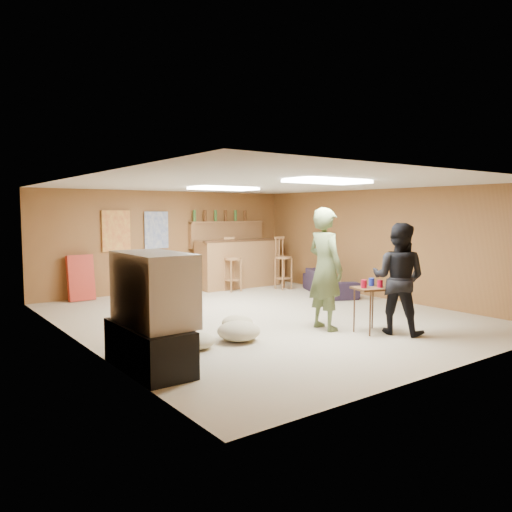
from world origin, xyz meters
TOP-DOWN VIEW (x-y plane):
  - ground at (0.00, 0.00)m, footprint 7.00×7.00m
  - ceiling at (0.00, 0.00)m, footprint 6.00×7.00m
  - wall_back at (0.00, 3.50)m, footprint 6.00×0.02m
  - wall_front at (0.00, -3.50)m, footprint 6.00×0.02m
  - wall_left at (-3.00, 0.00)m, footprint 0.02×7.00m
  - wall_right at (3.00, 0.00)m, footprint 0.02×7.00m
  - tv_stand at (-2.72, -1.50)m, footprint 0.55×1.30m
  - dvd_box at (-2.50, -1.50)m, footprint 0.35×0.50m
  - tv_body at (-2.65, -1.50)m, footprint 0.60×1.10m
  - tv_screen at (-2.34, -1.50)m, footprint 0.02×0.95m
  - bar_counter at (1.50, 2.95)m, footprint 2.00×0.60m
  - bar_lip at (1.50, 2.70)m, footprint 2.10×0.12m
  - bar_shelf at (1.50, 3.40)m, footprint 2.00×0.18m
  - bar_backing at (1.50, 3.42)m, footprint 2.00×0.14m
  - poster_left at (-1.20, 3.46)m, footprint 0.60×0.03m
  - poster_right at (-0.30, 3.46)m, footprint 0.55×0.03m
  - folding_chair_stack at (-2.00, 3.30)m, footprint 0.50×0.26m
  - ceiling_panel_front at (0.00, -1.50)m, footprint 1.20×0.60m
  - ceiling_panel_back at (0.00, 1.20)m, footprint 1.20×0.60m
  - person_olive at (0.19, -1.27)m, footprint 0.46×0.68m
  - person_black at (0.86, -2.08)m, footprint 0.86×0.95m
  - sofa at (2.52, 0.99)m, footprint 1.34×1.85m
  - tray_table at (0.60, -1.81)m, footprint 0.60×0.53m
  - cup_red_near at (0.47, -1.78)m, footprint 0.09×0.09m
  - cup_red_far at (0.69, -1.89)m, footprint 0.10×0.10m
  - cup_blue at (0.71, -1.71)m, footprint 0.09×0.09m
  - bar_stool_left at (1.06, 2.52)m, footprint 0.51×0.51m
  - bar_stool_right at (2.14, 2.07)m, footprint 0.51×0.51m
  - cushion_near_tv at (-1.22, -1.07)m, footprint 0.60×0.60m
  - cushion_mid at (-0.87, -0.52)m, footprint 0.61×0.61m
  - cushion_far at (-1.87, -1.09)m, footprint 0.57×0.57m
  - bottle_row at (1.30, 3.38)m, footprint 1.48×0.08m

SIDE VIEW (x-z plane):
  - ground at x=0.00m, z-range 0.00..0.00m
  - cushion_far at x=-1.87m, z-range 0.00..0.20m
  - cushion_mid at x=-0.87m, z-range 0.00..0.21m
  - cushion_near_tv at x=-1.22m, z-range 0.00..0.26m
  - dvd_box at x=-2.50m, z-range 0.11..0.19m
  - tv_stand at x=-2.72m, z-range 0.00..0.50m
  - sofa at x=2.52m, z-range 0.00..0.50m
  - tray_table at x=0.60m, z-range 0.00..0.66m
  - folding_chair_stack at x=-2.00m, z-range -0.01..0.91m
  - bar_counter at x=1.50m, z-range 0.00..1.10m
  - bar_stool_right at x=2.14m, z-range 0.00..1.25m
  - bar_stool_left at x=1.06m, z-range 0.00..1.31m
  - cup_red_far at x=0.69m, z-range 0.66..0.77m
  - cup_blue at x=0.71m, z-range 0.66..0.77m
  - cup_red_near at x=0.47m, z-range 0.66..0.77m
  - person_black at x=0.86m, z-range 0.00..1.59m
  - tv_body at x=-2.65m, z-range 0.50..1.30m
  - tv_screen at x=-2.34m, z-range 0.57..1.23m
  - person_olive at x=0.19m, z-range 0.00..1.81m
  - wall_back at x=0.00m, z-range 0.00..2.20m
  - wall_front at x=0.00m, z-range 0.00..2.20m
  - wall_left at x=-3.00m, z-range 0.00..2.20m
  - wall_right at x=3.00m, z-range 0.00..2.20m
  - bar_lip at x=1.50m, z-range 1.08..1.12m
  - bar_backing at x=1.50m, z-range 0.90..1.50m
  - poster_left at x=-1.20m, z-range 0.93..1.78m
  - poster_right at x=-0.30m, z-range 0.95..1.75m
  - bar_shelf at x=1.50m, z-range 1.48..1.52m
  - bottle_row at x=1.30m, z-range 1.52..1.78m
  - ceiling_panel_front at x=0.00m, z-range 2.15..2.19m
  - ceiling_panel_back at x=0.00m, z-range 2.15..2.19m
  - ceiling at x=0.00m, z-range 2.19..2.21m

